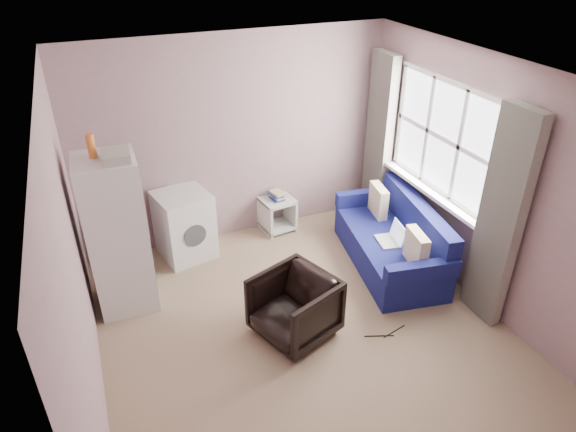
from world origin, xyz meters
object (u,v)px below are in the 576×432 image
object	(u,v)px
side_table	(277,211)
armchair	(294,305)
sofa	(394,243)
washing_machine	(184,224)
fridge	(118,234)

from	to	relation	value
side_table	armchair	bearing A→B (deg)	-106.42
armchair	sofa	size ratio (longest dim) A/B	0.38
washing_machine	side_table	xyz separation A→B (m)	(1.22, 0.14, -0.17)
fridge	washing_machine	world-z (taller)	fridge
side_table	sofa	bearing A→B (deg)	-52.01
sofa	fridge	bearing A→B (deg)	-179.14
fridge	washing_machine	xyz separation A→B (m)	(0.76, 0.64, -0.41)
washing_machine	side_table	bearing A→B (deg)	-5.62
armchair	fridge	bearing A→B (deg)	-148.62
fridge	sofa	distance (m)	3.04
washing_machine	sofa	world-z (taller)	washing_machine
armchair	fridge	size ratio (longest dim) A/B	0.38
armchair	washing_machine	bearing A→B (deg)	179.99
armchair	side_table	bearing A→B (deg)	142.94
armchair	side_table	distance (m)	1.97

